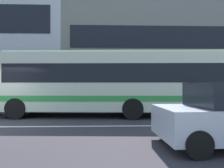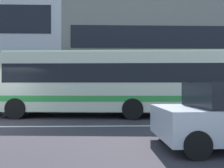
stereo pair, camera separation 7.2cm
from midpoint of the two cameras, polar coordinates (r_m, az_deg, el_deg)
hedge_row_far at (r=15.81m, az=-23.74°, el=-4.74°), size 16.76×1.10×0.81m
apartment_block_right at (r=24.87m, az=14.16°, el=8.19°), size 21.66×10.24×10.64m
transit_bus at (r=10.54m, az=1.67°, el=0.76°), size 11.76×3.11×3.30m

